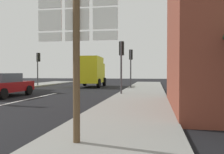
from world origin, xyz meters
The scene contains 9 objects.
ground_plane centered at (0.00, 10.00, 0.00)m, with size 80.00×80.00×0.00m, color black.
sidewalk_right centered at (6.16, 8.00, 0.07)m, with size 3.15×44.00×0.14m, color gray.
lane_centre_stripe centered at (0.00, 6.00, 0.01)m, with size 0.16×12.00×0.01m, color silver.
sedan_far centered at (-2.17, 8.98, 0.76)m, with size 2.04×4.24×1.47m.
delivery_truck centered at (0.58, 19.50, 1.65)m, with size 2.69×5.10×3.05m.
route_sign_post centered at (5.51, -0.02, 2.00)m, with size 1.66×0.14×3.20m.
traffic_light_near_right centered at (4.89, 11.15, 2.62)m, with size 0.30×0.49×3.54m.
traffic_light_far_right centered at (4.89, 17.38, 2.63)m, with size 0.30×0.49×3.56m.
traffic_light_far_left centered at (-4.89, 18.91, 2.60)m, with size 0.30×0.49×3.51m.
Camera 1 is at (7.07, -4.75, 1.56)m, focal length 39.28 mm.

